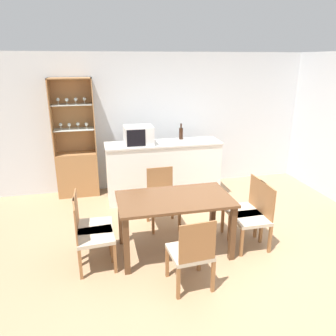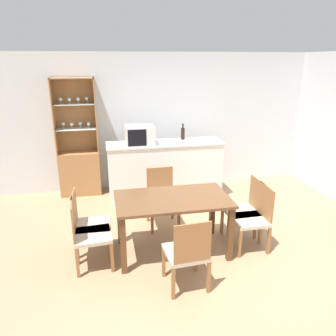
{
  "view_description": "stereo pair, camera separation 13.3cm",
  "coord_description": "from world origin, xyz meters",
  "px_view_note": "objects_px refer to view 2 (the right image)",
  "views": [
    {
      "loc": [
        -1.56,
        -3.51,
        2.43
      ],
      "look_at": [
        -0.52,
        1.05,
        0.86
      ],
      "focal_mm": 35.0,
      "sensor_mm": 36.0,
      "label": 1
    },
    {
      "loc": [
        -1.43,
        -3.54,
        2.43
      ],
      "look_at": [
        -0.52,
        1.05,
        0.86
      ],
      "focal_mm": 35.0,
      "sensor_mm": 36.0,
      "label": 2
    }
  ],
  "objects_px": {
    "dining_table": "(173,206)",
    "wine_bottle": "(183,133)",
    "dining_chair_side_right_far": "(245,210)",
    "dining_chair_head_far": "(162,198)",
    "dining_chair_head_near": "(187,253)",
    "dining_chair_side_right_near": "(253,218)",
    "display_cabinet": "(79,163)",
    "dining_chair_side_left_near": "(88,234)",
    "microwave": "(140,135)",
    "dining_chair_side_left_far": "(89,224)"
  },
  "relations": [
    {
      "from": "display_cabinet",
      "to": "dining_chair_side_left_near",
      "type": "distance_m",
      "value": 2.41
    },
    {
      "from": "dining_table",
      "to": "dining_chair_side_right_near",
      "type": "xyz_separation_m",
      "value": [
        1.06,
        -0.12,
        -0.21
      ]
    },
    {
      "from": "dining_chair_side_right_far",
      "to": "dining_chair_head_near",
      "type": "bearing_deg",
      "value": 127.83
    },
    {
      "from": "dining_table",
      "to": "wine_bottle",
      "type": "height_order",
      "value": "wine_bottle"
    },
    {
      "from": "display_cabinet",
      "to": "dining_chair_head_far",
      "type": "height_order",
      "value": "display_cabinet"
    },
    {
      "from": "dining_chair_head_near",
      "to": "microwave",
      "type": "bearing_deg",
      "value": 90.54
    },
    {
      "from": "dining_chair_side_left_far",
      "to": "dining_chair_head_near",
      "type": "bearing_deg",
      "value": 52.53
    },
    {
      "from": "dining_chair_side_right_near",
      "to": "microwave",
      "type": "relative_size",
      "value": 1.82
    },
    {
      "from": "display_cabinet",
      "to": "dining_chair_side_left_near",
      "type": "xyz_separation_m",
      "value": [
        0.22,
        -2.39,
        -0.17
      ]
    },
    {
      "from": "dining_chair_head_near",
      "to": "dining_chair_side_right_far",
      "type": "bearing_deg",
      "value": 35.36
    },
    {
      "from": "dining_chair_side_right_near",
      "to": "display_cabinet",
      "type": "bearing_deg",
      "value": 44.57
    },
    {
      "from": "dining_table",
      "to": "dining_chair_head_far",
      "type": "distance_m",
      "value": 0.77
    },
    {
      "from": "dining_chair_head_near",
      "to": "microwave",
      "type": "xyz_separation_m",
      "value": [
        -0.2,
        2.48,
        0.76
      ]
    },
    {
      "from": "display_cabinet",
      "to": "dining_table",
      "type": "bearing_deg",
      "value": -60.65
    },
    {
      "from": "dining_chair_head_near",
      "to": "dining_chair_head_far",
      "type": "relative_size",
      "value": 1.0
    },
    {
      "from": "display_cabinet",
      "to": "microwave",
      "type": "height_order",
      "value": "display_cabinet"
    },
    {
      "from": "dining_table",
      "to": "dining_chair_head_near",
      "type": "xyz_separation_m",
      "value": [
        0.0,
        -0.74,
        -0.21
      ]
    },
    {
      "from": "display_cabinet",
      "to": "dining_chair_side_right_near",
      "type": "distance_m",
      "value": 3.34
    },
    {
      "from": "dining_table",
      "to": "dining_chair_head_near",
      "type": "relative_size",
      "value": 1.65
    },
    {
      "from": "dining_chair_head_near",
      "to": "dining_chair_side_right_near",
      "type": "xyz_separation_m",
      "value": [
        1.05,
        0.62,
        0.0
      ]
    },
    {
      "from": "dining_chair_side_left_near",
      "to": "dining_chair_head_far",
      "type": "relative_size",
      "value": 1.0
    },
    {
      "from": "dining_chair_side_left_far",
      "to": "dining_chair_head_far",
      "type": "height_order",
      "value": "same"
    },
    {
      "from": "dining_chair_head_far",
      "to": "wine_bottle",
      "type": "height_order",
      "value": "wine_bottle"
    },
    {
      "from": "dining_chair_head_near",
      "to": "dining_chair_side_right_far",
      "type": "xyz_separation_m",
      "value": [
        1.05,
        0.87,
        0.0
      ]
    },
    {
      "from": "dining_table",
      "to": "dining_chair_side_left_near",
      "type": "distance_m",
      "value": 1.08
    },
    {
      "from": "dining_table",
      "to": "dining_chair_side_left_far",
      "type": "relative_size",
      "value": 1.65
    },
    {
      "from": "dining_chair_side_left_far",
      "to": "dining_chair_head_far",
      "type": "xyz_separation_m",
      "value": [
        1.06,
        0.62,
        0.0
      ]
    },
    {
      "from": "dining_table",
      "to": "wine_bottle",
      "type": "xyz_separation_m",
      "value": [
        0.6,
        1.94,
        0.5
      ]
    },
    {
      "from": "dining_chair_side_right_near",
      "to": "dining_chair_head_far",
      "type": "xyz_separation_m",
      "value": [
        -1.06,
        0.87,
        0.0
      ]
    },
    {
      "from": "dining_chair_head_near",
      "to": "dining_chair_side_right_near",
      "type": "height_order",
      "value": "same"
    },
    {
      "from": "display_cabinet",
      "to": "dining_chair_head_far",
      "type": "bearing_deg",
      "value": -50.09
    },
    {
      "from": "display_cabinet",
      "to": "dining_chair_side_right_far",
      "type": "relative_size",
      "value": 2.43
    },
    {
      "from": "dining_chair_head_near",
      "to": "dining_chair_head_far",
      "type": "bearing_deg",
      "value": 86.01
    },
    {
      "from": "dining_chair_head_far",
      "to": "dining_chair_side_left_far",
      "type": "bearing_deg",
      "value": 29.08
    },
    {
      "from": "dining_chair_side_right_far",
      "to": "dining_chair_head_far",
      "type": "bearing_deg",
      "value": 57.88
    },
    {
      "from": "dining_table",
      "to": "display_cabinet",
      "type": "bearing_deg",
      "value": 119.35
    },
    {
      "from": "display_cabinet",
      "to": "dining_table",
      "type": "height_order",
      "value": "display_cabinet"
    },
    {
      "from": "display_cabinet",
      "to": "dining_chair_side_right_near",
      "type": "height_order",
      "value": "display_cabinet"
    },
    {
      "from": "dining_chair_side_right_far",
      "to": "wine_bottle",
      "type": "bearing_deg",
      "value": 12.41
    },
    {
      "from": "dining_chair_side_left_near",
      "to": "dining_chair_head_near",
      "type": "bearing_deg",
      "value": 55.39
    },
    {
      "from": "microwave",
      "to": "dining_chair_side_left_near",
      "type": "bearing_deg",
      "value": -114.73
    },
    {
      "from": "display_cabinet",
      "to": "dining_table",
      "type": "relative_size",
      "value": 1.48
    },
    {
      "from": "dining_chair_side_right_far",
      "to": "wine_bottle",
      "type": "height_order",
      "value": "wine_bottle"
    },
    {
      "from": "dining_chair_side_left_near",
      "to": "dining_table",
      "type": "bearing_deg",
      "value": 92.48
    },
    {
      "from": "dining_chair_head_far",
      "to": "wine_bottle",
      "type": "relative_size",
      "value": 3.01
    },
    {
      "from": "dining_chair_head_near",
      "to": "wine_bottle",
      "type": "xyz_separation_m",
      "value": [
        0.6,
        2.68,
        0.71
      ]
    },
    {
      "from": "dining_chair_side_left_far",
      "to": "dining_chair_side_right_near",
      "type": "bearing_deg",
      "value": 85.22
    },
    {
      "from": "dining_chair_side_right_far",
      "to": "dining_chair_side_right_near",
      "type": "bearing_deg",
      "value": 178.31
    },
    {
      "from": "dining_chair_side_left_far",
      "to": "dining_chair_head_far",
      "type": "distance_m",
      "value": 1.22
    },
    {
      "from": "dining_chair_side_left_far",
      "to": "wine_bottle",
      "type": "height_order",
      "value": "wine_bottle"
    }
  ]
}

